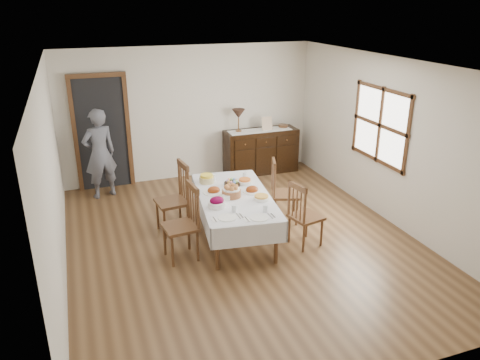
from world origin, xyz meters
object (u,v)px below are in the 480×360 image
object	(u,v)px
chair_right_far	(282,191)
person	(99,151)
chair_left_far	(175,197)
chair_left_near	(184,222)
sideboard	(261,151)
dining_table	(234,200)
table_lamp	(238,114)
chair_right_near	(303,214)

from	to	relation	value
chair_right_far	person	size ratio (longest dim) A/B	0.60
chair_left_far	person	world-z (taller)	person
chair_left_near	sideboard	world-z (taller)	chair_left_near
chair_left_far	person	distance (m)	2.06
dining_table	chair_right_far	size ratio (longest dim) A/B	2.06
chair_left_near	chair_right_far	xyz separation A→B (m)	(1.75, 0.60, -0.02)
chair_right_far	person	xyz separation A→B (m)	(-2.65, 2.04, 0.35)
chair_left_near	table_lamp	bearing A→B (deg)	142.00
chair_right_near	sideboard	bearing A→B (deg)	-23.54
dining_table	chair_left_far	world-z (taller)	chair_left_far
dining_table	chair_right_near	xyz separation A→B (m)	(0.85, -0.58, -0.11)
chair_right_far	chair_left_far	bearing A→B (deg)	101.08
dining_table	sideboard	xyz separation A→B (m)	(1.47, 2.55, -0.16)
chair_left_far	table_lamp	world-z (taller)	table_lamp
chair_right_far	table_lamp	bearing A→B (deg)	17.24
chair_left_far	table_lamp	xyz separation A→B (m)	(1.77, 2.06, 0.70)
sideboard	table_lamp	xyz separation A→B (m)	(-0.48, 0.03, 0.81)
chair_left_far	table_lamp	bearing A→B (deg)	133.05
chair_left_near	person	bearing A→B (deg)	-166.98
dining_table	chair_left_far	size ratio (longest dim) A/B	1.94
chair_right_near	sideboard	world-z (taller)	chair_right_near
chair_right_near	table_lamp	world-z (taller)	table_lamp
chair_right_far	sideboard	world-z (taller)	chair_right_far
dining_table	sideboard	bearing A→B (deg)	67.76
chair_left_near	person	size ratio (longest dim) A/B	0.61
chair_left_near	chair_left_far	bearing A→B (deg)	169.86
chair_right_near	table_lamp	xyz separation A→B (m)	(0.14, 3.16, 0.76)
person	chair_right_near	bearing A→B (deg)	113.49
dining_table	chair_right_far	world-z (taller)	chair_right_far
chair_right_far	sideboard	bearing A→B (deg)	5.36
sideboard	chair_right_near	bearing A→B (deg)	-101.16
chair_left_near	sideboard	xyz separation A→B (m)	(2.32, 2.87, -0.09)
chair_left_near	table_lamp	xyz separation A→B (m)	(1.84, 2.90, 0.72)
chair_right_far	sideboard	size ratio (longest dim) A/B	0.69
dining_table	chair_right_near	distance (m)	1.04
sideboard	person	distance (m)	3.25
sideboard	table_lamp	world-z (taller)	table_lamp
chair_right_far	person	world-z (taller)	person
dining_table	person	world-z (taller)	person
chair_right_near	sideboard	distance (m)	3.19
chair_left_far	person	bearing A→B (deg)	-158.13
chair_right_far	sideboard	distance (m)	2.34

